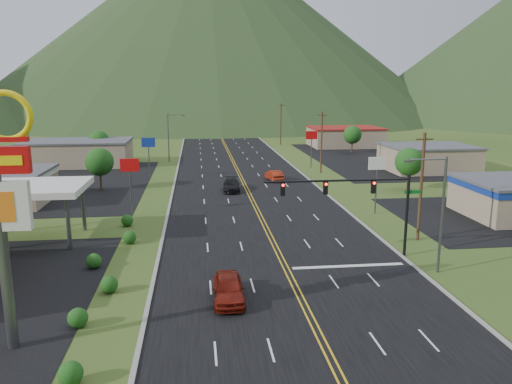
{
  "coord_description": "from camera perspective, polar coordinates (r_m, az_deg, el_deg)",
  "views": [
    {
      "loc": [
        -6.71,
        -24.41,
        14.1
      ],
      "look_at": [
        -1.42,
        20.13,
        4.5
      ],
      "focal_mm": 35.0,
      "sensor_mm": 36.0,
      "label": 1
    }
  ],
  "objects": [
    {
      "name": "pole_sign_west_a",
      "position": [
        55.64,
        -14.22,
        2.35
      ],
      "size": [
        2.0,
        0.18,
        6.4
      ],
      "color": "#59595E",
      "rests_on": "ground"
    },
    {
      "name": "pole_sign_east_b",
      "position": [
        87.15,
        6.37,
        6.05
      ],
      "size": [
        2.0,
        0.18,
        6.4
      ],
      "color": "#59595E",
      "rests_on": "ground"
    },
    {
      "name": "pole_sign_west_b",
      "position": [
        77.29,
        -12.19,
        5.09
      ],
      "size": [
        2.0,
        0.18,
        6.4
      ],
      "color": "#59595E",
      "rests_on": "ground"
    },
    {
      "name": "streetlight_west",
      "position": [
        94.96,
        -9.81,
        6.52
      ],
      "size": [
        3.28,
        0.25,
        9.0
      ],
      "color": "#59595E",
      "rests_on": "ground"
    },
    {
      "name": "gas_canopy",
      "position": [
        49.73,
        -24.54,
        0.28
      ],
      "size": [
        10.0,
        8.0,
        5.3
      ],
      "color": "white",
      "rests_on": "ground"
    },
    {
      "name": "building_east_far",
      "position": [
        120.15,
        10.11,
        6.24
      ],
      "size": [
        16.4,
        12.4,
        4.5
      ],
      "color": "tan",
      "rests_on": "ground"
    },
    {
      "name": "utility_pole_d",
      "position": [
        160.94,
        0.46,
        8.89
      ],
      "size": [
        1.6,
        0.28,
        10.0
      ],
      "color": "#382314",
      "rests_on": "ground"
    },
    {
      "name": "utility_pole_a",
      "position": [
        47.83,
        18.36,
        0.64
      ],
      "size": [
        1.6,
        0.28,
        10.0
      ],
      "color": "#382314",
      "rests_on": "ground"
    },
    {
      "name": "building_east_mid",
      "position": [
        89.15,
        19.08,
        3.72
      ],
      "size": [
        14.4,
        11.4,
        4.3
      ],
      "color": "tan",
      "rests_on": "ground"
    },
    {
      "name": "tree_east_a",
      "position": [
        71.26,
        17.1,
        3.31
      ],
      "size": [
        3.84,
        3.84,
        5.82
      ],
      "color": "#382314",
      "rests_on": "ground"
    },
    {
      "name": "traffic_signal",
      "position": [
        41.55,
        11.91,
        -0.37
      ],
      "size": [
        13.1,
        0.43,
        7.0
      ],
      "color": "black",
      "rests_on": "ground"
    },
    {
      "name": "road",
      "position": [
        28.98,
        7.86,
        -17.16
      ],
      "size": [
        20.0,
        460.0,
        0.04
      ],
      "primitive_type": "cube",
      "color": "black",
      "rests_on": "ground"
    },
    {
      "name": "car_red_far",
      "position": [
        75.39,
        2.08,
        1.9
      ],
      "size": [
        2.44,
        4.95,
        1.56
      ],
      "primitive_type": "imported",
      "rotation": [
        0.0,
        0.0,
        3.31
      ],
      "color": "maroon",
      "rests_on": "ground"
    },
    {
      "name": "mountain_n",
      "position": [
        246.15,
        -5.45,
        18.66
      ],
      "size": [
        220.0,
        220.0,
        85.0
      ],
      "primitive_type": "cone",
      "color": "#1E3618",
      "rests_on": "ground"
    },
    {
      "name": "tree_west_b",
      "position": [
        98.66,
        -17.5,
        5.59
      ],
      "size": [
        3.84,
        3.84,
        5.82
      ],
      "color": "#382314",
      "rests_on": "ground"
    },
    {
      "name": "car_red_near",
      "position": [
        33.81,
        -3.16,
        -11.0
      ],
      "size": [
        2.1,
        5.07,
        1.72
      ],
      "primitive_type": "imported",
      "rotation": [
        0.0,
        0.0,
        -0.01
      ],
      "color": "maroon",
      "rests_on": "ground"
    },
    {
      "name": "utility_pole_b",
      "position": [
        82.43,
        7.5,
        5.73
      ],
      "size": [
        1.6,
        0.28,
        10.0
      ],
      "color": "#382314",
      "rests_on": "ground"
    },
    {
      "name": "tree_west_a",
      "position": [
        71.41,
        -17.46,
        3.3
      ],
      "size": [
        3.84,
        3.84,
        5.82
      ],
      "color": "#382314",
      "rests_on": "ground"
    },
    {
      "name": "curb_east",
      "position": [
        32.85,
        25.86,
        -14.63
      ],
      "size": [
        0.3,
        460.0,
        0.14
      ],
      "primitive_type": "cube",
      "color": "gray",
      "rests_on": "ground"
    },
    {
      "name": "building_west_far",
      "position": [
        95.57,
        -19.65,
        4.26
      ],
      "size": [
        18.4,
        11.4,
        4.5
      ],
      "color": "tan",
      "rests_on": "ground"
    },
    {
      "name": "curb_west",
      "position": [
        28.4,
        -13.48,
        -18.05
      ],
      "size": [
        0.3,
        460.0,
        0.14
      ],
      "primitive_type": "cube",
      "color": "gray",
      "rests_on": "ground"
    },
    {
      "name": "streetlight_east",
      "position": [
        39.8,
        20.15,
        -1.63
      ],
      "size": [
        3.28,
        0.25,
        9.0
      ],
      "color": "#59595E",
      "rests_on": "ground"
    },
    {
      "name": "utility_pole_c",
      "position": [
        121.44,
        2.85,
        7.83
      ],
      "size": [
        1.6,
        0.28,
        10.0
      ],
      "color": "#382314",
      "rests_on": "ground"
    },
    {
      "name": "pole_sign_east_a",
      "position": [
        56.72,
        13.67,
        2.56
      ],
      "size": [
        2.0,
        0.18,
        6.4
      ],
      "color": "#59595E",
      "rests_on": "ground"
    },
    {
      "name": "tree_east_b",
      "position": [
        107.99,
        10.96,
        6.44
      ],
      "size": [
        3.84,
        3.84,
        5.82
      ],
      "color": "#382314",
      "rests_on": "ground"
    },
    {
      "name": "car_dark_mid",
      "position": [
        67.87,
        -2.83,
        0.75
      ],
      "size": [
        2.46,
        5.52,
        1.57
      ],
      "primitive_type": "imported",
      "rotation": [
        0.0,
        0.0,
        -0.05
      ],
      "color": "black",
      "rests_on": "ground"
    },
    {
      "name": "ground",
      "position": [
        28.98,
        7.86,
        -17.16
      ],
      "size": [
        500.0,
        500.0,
        0.0
      ],
      "primitive_type": "plane",
      "color": "#2F4A1A",
      "rests_on": "ground"
    }
  ]
}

